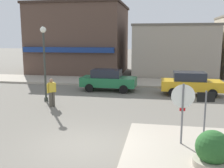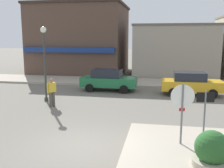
{
  "view_description": "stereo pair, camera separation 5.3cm",
  "coord_description": "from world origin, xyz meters",
  "px_view_note": "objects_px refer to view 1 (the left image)",
  "views": [
    {
      "loc": [
        2.55,
        -8.55,
        3.86
      ],
      "look_at": [
        0.19,
        4.5,
        1.5
      ],
      "focal_mm": 42.0,
      "sensor_mm": 36.0,
      "label": 1
    },
    {
      "loc": [
        2.6,
        -8.54,
        3.86
      ],
      "look_at": [
        0.19,
        4.5,
        1.5
      ],
      "focal_mm": 42.0,
      "sensor_mm": 36.0,
      "label": 2
    }
  ],
  "objects_px": {
    "planter": "(212,153)",
    "parked_car_second": "(191,83)",
    "lamp_post": "(44,53)",
    "stop_sign": "(183,106)",
    "parked_car_nearest": "(108,80)",
    "one_way_sign": "(205,113)",
    "pedestrian_crossing_near": "(52,92)"
  },
  "relations": [
    {
      "from": "one_way_sign",
      "to": "lamp_post",
      "type": "distance_m",
      "value": 10.26
    },
    {
      "from": "stop_sign",
      "to": "pedestrian_crossing_near",
      "type": "height_order",
      "value": "stop_sign"
    },
    {
      "from": "one_way_sign",
      "to": "parked_car_second",
      "type": "height_order",
      "value": "one_way_sign"
    },
    {
      "from": "parked_car_second",
      "to": "pedestrian_crossing_near",
      "type": "relative_size",
      "value": 2.5
    },
    {
      "from": "planter",
      "to": "parked_car_nearest",
      "type": "bearing_deg",
      "value": 115.4
    },
    {
      "from": "one_way_sign",
      "to": "parked_car_nearest",
      "type": "bearing_deg",
      "value": 118.59
    },
    {
      "from": "one_way_sign",
      "to": "pedestrian_crossing_near",
      "type": "bearing_deg",
      "value": 148.79
    },
    {
      "from": "one_way_sign",
      "to": "planter",
      "type": "bearing_deg",
      "value": -89.29
    },
    {
      "from": "lamp_post",
      "to": "parked_car_second",
      "type": "height_order",
      "value": "lamp_post"
    },
    {
      "from": "stop_sign",
      "to": "planter",
      "type": "distance_m",
      "value": 1.97
    },
    {
      "from": "one_way_sign",
      "to": "parked_car_nearest",
      "type": "distance_m",
      "value": 10.95
    },
    {
      "from": "planter",
      "to": "parked_car_second",
      "type": "xyz_separation_m",
      "value": [
        0.54,
        10.61,
        0.25
      ]
    },
    {
      "from": "pedestrian_crossing_near",
      "to": "one_way_sign",
      "type": "bearing_deg",
      "value": -31.21
    },
    {
      "from": "one_way_sign",
      "to": "lamp_post",
      "type": "bearing_deg",
      "value": 145.66
    },
    {
      "from": "parked_car_nearest",
      "to": "one_way_sign",
      "type": "bearing_deg",
      "value": -61.41
    },
    {
      "from": "parked_car_nearest",
      "to": "pedestrian_crossing_near",
      "type": "xyz_separation_m",
      "value": [
        -2.24,
        -5.08,
        0.06
      ]
    },
    {
      "from": "stop_sign",
      "to": "pedestrian_crossing_near",
      "type": "xyz_separation_m",
      "value": [
        -6.74,
        4.44,
        -0.65
      ]
    },
    {
      "from": "lamp_post",
      "to": "planter",
      "type": "bearing_deg",
      "value": -40.55
    },
    {
      "from": "planter",
      "to": "lamp_post",
      "type": "relative_size",
      "value": 0.27
    },
    {
      "from": "one_way_sign",
      "to": "lamp_post",
      "type": "height_order",
      "value": "lamp_post"
    },
    {
      "from": "parked_car_second",
      "to": "planter",
      "type": "bearing_deg",
      "value": -92.91
    },
    {
      "from": "pedestrian_crossing_near",
      "to": "planter",
      "type": "bearing_deg",
      "value": -38.63
    },
    {
      "from": "stop_sign",
      "to": "planter",
      "type": "bearing_deg",
      "value": -63.94
    },
    {
      "from": "lamp_post",
      "to": "stop_sign",
      "type": "bearing_deg",
      "value": -36.42
    },
    {
      "from": "parked_car_nearest",
      "to": "parked_car_second",
      "type": "bearing_deg",
      "value": -4.52
    },
    {
      "from": "lamp_post",
      "to": "parked_car_nearest",
      "type": "bearing_deg",
      "value": 51.18
    },
    {
      "from": "planter",
      "to": "stop_sign",
      "type": "bearing_deg",
      "value": 116.06
    },
    {
      "from": "pedestrian_crossing_near",
      "to": "lamp_post",
      "type": "bearing_deg",
      "value": 126.93
    },
    {
      "from": "planter",
      "to": "parked_car_second",
      "type": "height_order",
      "value": "parked_car_second"
    },
    {
      "from": "one_way_sign",
      "to": "parked_car_second",
      "type": "bearing_deg",
      "value": 86.52
    },
    {
      "from": "planter",
      "to": "parked_car_second",
      "type": "relative_size",
      "value": 0.3
    },
    {
      "from": "stop_sign",
      "to": "parked_car_second",
      "type": "relative_size",
      "value": 0.57
    }
  ]
}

